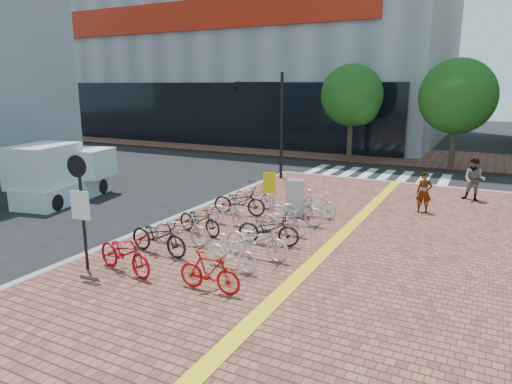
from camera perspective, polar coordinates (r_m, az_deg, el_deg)
The scene contains 27 objects.
ground at distance 13.15m, azimuth -1.39°, elevation -8.20°, with size 120.00×120.00×0.00m, color black.
tactile_strip at distance 8.34m, azimuth -6.08°, elevation -20.69°, with size 0.40×34.00×0.01m, color yellow.
kerb_north at distance 23.40m, azimuth 19.58°, elevation 0.79°, with size 14.00×0.25×0.15m, color gray.
far_sidewalk at distance 32.62m, azimuth 16.60°, elevation 4.33°, with size 70.00×8.00×0.15m, color brown.
crosswalk at distance 25.77m, azimuth 14.70°, elevation 2.05°, with size 7.50×4.00×0.01m.
street_trees at distance 28.21m, azimuth 25.98°, elevation 10.48°, with size 16.20×4.60×6.35m.
bike_0 at distance 12.06m, azimuth -16.10°, elevation -7.35°, with size 0.69×1.98×1.04m, color #AF0C18.
bike_1 at distance 13.13m, azimuth -12.10°, elevation -5.41°, with size 0.70×2.00×1.05m, color black.
bike_2 at distance 13.78m, azimuth -9.25°, elevation -4.59°, with size 0.63×1.82×0.96m, color #ACADB1.
bike_3 at distance 14.68m, azimuth -7.08°, elevation -3.44°, with size 0.62×1.78×0.94m, color black.
bike_4 at distance 15.57m, azimuth -3.82°, elevation -2.45°, with size 0.60×1.73×0.91m, color silver.
bike_5 at distance 16.68m, azimuth -2.08°, elevation -1.15°, with size 0.69×1.97×1.03m, color black.
bike_6 at distance 17.76m, azimuth -0.20°, elevation -0.40°, with size 0.63×1.80×0.94m, color #A5A6AA.
bike_7 at distance 10.66m, azimuth -5.84°, elevation -9.89°, with size 0.45×1.60×0.96m, color #B5140C.
bike_8 at distance 11.79m, azimuth -3.12°, elevation -7.56°, with size 0.44×1.57×0.94m, color white.
bike_9 at distance 12.55m, azimuth 0.06°, elevation -5.99°, with size 0.69×1.98×1.04m, color silver.
bike_10 at distance 13.59m, azimuth 1.57°, elevation -4.60°, with size 0.65×1.87×0.98m, color black.
bike_11 at distance 14.58m, azimuth 3.45°, elevation -3.56°, with size 0.59×1.70×0.89m, color silver.
bike_12 at distance 15.53m, azimuth 5.01°, elevation -2.33°, with size 0.67×1.92×1.01m, color #AFAFB3.
bike_13 at distance 16.52m, azimuth 7.47°, elevation -1.47°, with size 0.47×1.65×0.99m, color white.
pedestrian_a at distance 18.08m, azimuth 20.27°, elevation -0.04°, with size 0.55×0.36×1.52m, color gray.
pedestrian_b at distance 20.72m, azimuth 25.60°, elevation 1.41°, with size 0.85×0.66×1.75m, color #454B57.
utility_box at distance 16.59m, azimuth 4.93°, elevation -0.72°, with size 0.62×0.45×1.34m, color silver.
yellow_sign at distance 15.95m, azimuth 1.74°, elevation 0.63°, with size 0.46×0.15×1.70m.
notice_sign at distance 12.16m, azimuth -21.10°, elevation -0.82°, with size 0.55×0.16×3.00m.
traffic_light_pole at distance 23.57m, azimuth 0.48°, elevation 10.76°, with size 2.84×1.09×5.28m.
box_truck at distance 20.87m, azimuth -23.19°, elevation 2.07°, with size 2.62×4.51×2.45m.
Camera 1 is at (5.88, -10.74, 4.80)m, focal length 32.00 mm.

